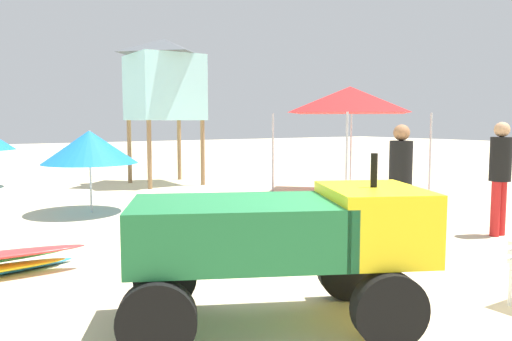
% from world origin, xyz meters
% --- Properties ---
extents(ground, '(80.00, 80.00, 0.00)m').
position_xyz_m(ground, '(0.00, 0.00, 0.00)').
color(ground, beige).
extents(utility_cart, '(2.81, 2.21, 1.50)m').
position_xyz_m(utility_cart, '(-0.72, 0.12, 0.78)').
color(utility_cart, '#1E6B38').
rests_on(utility_cart, ground).
extents(lifeguard_near_left, '(0.32, 0.32, 1.77)m').
position_xyz_m(lifeguard_near_left, '(4.13, 1.08, 1.02)').
color(lifeguard_near_left, red).
rests_on(lifeguard_near_left, ground).
extents(lifeguard_near_center, '(0.32, 0.32, 1.74)m').
position_xyz_m(lifeguard_near_center, '(2.28, 1.43, 1.00)').
color(lifeguard_near_center, '#194C19').
rests_on(lifeguard_near_center, ground).
extents(popup_canopy, '(2.73, 2.73, 2.62)m').
position_xyz_m(popup_canopy, '(5.40, 5.75, 2.29)').
color(popup_canopy, '#B2B2B7').
rests_on(popup_canopy, ground).
extents(lifeguard_tower, '(1.98, 1.98, 4.06)m').
position_xyz_m(lifeguard_tower, '(2.39, 10.02, 2.94)').
color(lifeguard_tower, olive).
rests_on(lifeguard_tower, ground).
extents(beach_umbrella_mid, '(1.83, 1.83, 1.60)m').
position_xyz_m(beach_umbrella_mid, '(-0.63, 6.58, 1.28)').
color(beach_umbrella_mid, beige).
rests_on(beach_umbrella_mid, ground).
extents(traffic_cone_near, '(0.33, 0.33, 0.47)m').
position_xyz_m(traffic_cone_near, '(2.26, 3.83, 0.23)').
color(traffic_cone_near, orange).
rests_on(traffic_cone_near, ground).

